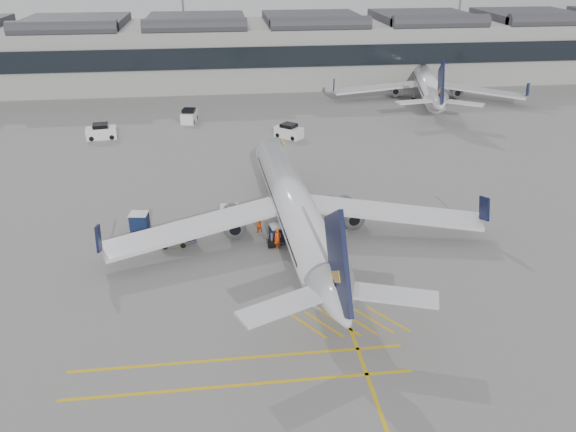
{
  "coord_description": "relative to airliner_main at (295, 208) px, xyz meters",
  "views": [
    {
      "loc": [
        1.69,
        -39.31,
        24.69
      ],
      "look_at": [
        6.82,
        2.77,
        4.0
      ],
      "focal_mm": 35.0,
      "sensor_mm": 36.0,
      "label": 1
    }
  ],
  "objects": [
    {
      "name": "ramp_agent_a",
      "position": [
        -1.8,
        -2.06,
        -1.97
      ],
      "size": [
        0.85,
        0.73,
        1.97
      ],
      "primitive_type": "imported",
      "rotation": [
        0.0,
        0.0,
        0.44
      ],
      "color": "#EA420C",
      "rests_on": "ground"
    },
    {
      "name": "safety_cone_engine",
      "position": [
        4.36,
        0.43,
        -2.74
      ],
      "size": [
        0.32,
        0.32,
        0.44
      ],
      "primitive_type": "cone",
      "color": "#F24C0A",
      "rests_on": "ground"
    },
    {
      "name": "service_van_right",
      "position": [
        3.09,
        29.5,
        -2.07
      ],
      "size": [
        4.17,
        4.02,
        1.99
      ],
      "rotation": [
        0.0,
        0.0,
        -0.73
      ],
      "color": "white",
      "rests_on": "ground"
    },
    {
      "name": "pushback_tug",
      "position": [
        -11.04,
        -0.33,
        -2.4
      ],
      "size": [
        2.26,
        1.44,
        1.24
      ],
      "rotation": [
        0.0,
        0.0,
        0.03
      ],
      "color": "#484A3F",
      "rests_on": "ground"
    },
    {
      "name": "belt_loader",
      "position": [
        0.93,
        -2.68,
        -2.44
      ],
      "size": [
        4.49,
        2.77,
        1.79
      ],
      "rotation": [
        0.0,
        0.0,
        0.38
      ],
      "color": "#B9B5AF",
      "rests_on": "ground"
    },
    {
      "name": "ramp_agent_b",
      "position": [
        -3.28,
        1.4,
        -2.15
      ],
      "size": [
        0.98,
        0.92,
        1.61
      ],
      "primitive_type": "imported",
      "rotation": [
        0.0,
        0.0,
        3.66
      ],
      "color": "#F7520D",
      "rests_on": "ground"
    },
    {
      "name": "baggage_cart_a",
      "position": [
        -1.59,
        -0.86,
        -2.04
      ],
      "size": [
        1.85,
        1.62,
        1.71
      ],
      "rotation": [
        0.0,
        0.0,
        0.19
      ],
      "color": "gray",
      "rests_on": "ground"
    },
    {
      "name": "airliner_far",
      "position": [
        29.39,
        47.53,
        -0.15
      ],
      "size": [
        32.07,
        35.43,
        9.56
      ],
      "rotation": [
        0.0,
        0.0,
        -0.23
      ],
      "color": "silver",
      "rests_on": "ground"
    },
    {
      "name": "baggage_cart_d",
      "position": [
        -14.4,
        2.91,
        -1.96
      ],
      "size": [
        1.94,
        1.67,
        1.87
      ],
      "rotation": [
        0.0,
        0.0,
        -0.12
      ],
      "color": "gray",
      "rests_on": "ground"
    },
    {
      "name": "airliner_main",
      "position": [
        0.0,
        0.0,
        0.0
      ],
      "size": [
        34.62,
        37.89,
        10.07
      ],
      "rotation": [
        0.0,
        0.0,
        0.05
      ],
      "color": "silver",
      "rests_on": "ground"
    },
    {
      "name": "service_van_mid",
      "position": [
        -11.05,
        39.01,
        -2.07
      ],
      "size": [
        2.57,
        4.15,
        2.0
      ],
      "rotation": [
        0.0,
        0.0,
        1.4
      ],
      "color": "white",
      "rests_on": "ground"
    },
    {
      "name": "ground",
      "position": [
        -7.89,
        -6.48,
        -2.96
      ],
      "size": [
        220.0,
        220.0,
        0.0
      ],
      "primitive_type": "plane",
      "color": "gray",
      "rests_on": "ground"
    },
    {
      "name": "service_van_left",
      "position": [
        -22.95,
        32.25,
        -2.02
      ],
      "size": [
        4.29,
        2.53,
        2.09
      ],
      "rotation": [
        0.0,
        0.0,
        0.13
      ],
      "color": "white",
      "rests_on": "ground"
    },
    {
      "name": "baggage_cart_c",
      "position": [
        -10.05,
        0.3,
        -1.95
      ],
      "size": [
        2.19,
        2.01,
        1.88
      ],
      "rotation": [
        0.0,
        0.0,
        0.36
      ],
      "color": "gray",
      "rests_on": "ground"
    },
    {
      "name": "safety_cone_nose",
      "position": [
        -0.7,
        12.55,
        -2.71
      ],
      "size": [
        0.36,
        0.36,
        0.5
      ],
      "primitive_type": "cone",
      "color": "#F24C0A",
      "rests_on": "ground"
    },
    {
      "name": "apron_markings",
      "position": [
        2.11,
        3.52,
        -2.95
      ],
      "size": [
        0.25,
        60.0,
        0.01
      ],
      "primitive_type": "cube",
      "color": "gold",
      "rests_on": "ground"
    },
    {
      "name": "terminal",
      "position": [
        -7.89,
        65.45,
        3.18
      ],
      "size": [
        200.0,
        20.45,
        12.4
      ],
      "color": "#9E9E99",
      "rests_on": "ground"
    },
    {
      "name": "baggage_cart_b",
      "position": [
        -5.93,
        3.29,
        -1.92
      ],
      "size": [
        1.84,
        1.51,
        1.93
      ],
      "rotation": [
        0.0,
        0.0,
        0.0
      ],
      "color": "gray",
      "rests_on": "ground"
    }
  ]
}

